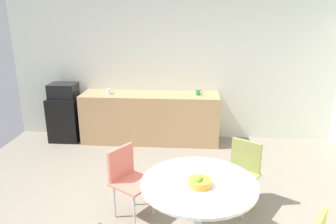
{
  "coord_description": "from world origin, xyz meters",
  "views": [
    {
      "loc": [
        0.33,
        -2.85,
        2.31
      ],
      "look_at": [
        0.02,
        1.46,
        0.95
      ],
      "focal_mm": 34.11,
      "sensor_mm": 36.0,
      "label": 1
    }
  ],
  "objects_px": {
    "fruit_bowl": "(199,182)",
    "mug_green": "(198,92)",
    "round_table": "(199,195)",
    "chair_olive": "(242,167)",
    "microwave": "(63,91)",
    "mug_white": "(109,91)",
    "mini_fridge": "(66,118)",
    "chair_coral": "(127,174)"
  },
  "relations": [
    {
      "from": "chair_olive",
      "to": "mug_white",
      "type": "relative_size",
      "value": 6.43
    },
    {
      "from": "round_table",
      "to": "fruit_bowl",
      "type": "bearing_deg",
      "value": -91.54
    },
    {
      "from": "mini_fridge",
      "to": "round_table",
      "type": "height_order",
      "value": "mini_fridge"
    },
    {
      "from": "mug_white",
      "to": "mug_green",
      "type": "relative_size",
      "value": 1.0
    },
    {
      "from": "microwave",
      "to": "fruit_bowl",
      "type": "relative_size",
      "value": 2.2
    },
    {
      "from": "microwave",
      "to": "round_table",
      "type": "xyz_separation_m",
      "value": [
        2.41,
        -2.79,
        -0.32
      ]
    },
    {
      "from": "mug_white",
      "to": "chair_coral",
      "type": "bearing_deg",
      "value": -71.43
    },
    {
      "from": "mug_green",
      "to": "mini_fridge",
      "type": "bearing_deg",
      "value": -180.0
    },
    {
      "from": "chair_coral",
      "to": "fruit_bowl",
      "type": "distance_m",
      "value": 1.05
    },
    {
      "from": "round_table",
      "to": "fruit_bowl",
      "type": "distance_m",
      "value": 0.19
    },
    {
      "from": "microwave",
      "to": "mug_green",
      "type": "bearing_deg",
      "value": 0.0
    },
    {
      "from": "chair_olive",
      "to": "chair_coral",
      "type": "height_order",
      "value": "same"
    },
    {
      "from": "round_table",
      "to": "chair_coral",
      "type": "distance_m",
      "value": 0.98
    },
    {
      "from": "chair_olive",
      "to": "mini_fridge",
      "type": "bearing_deg",
      "value": 146.28
    },
    {
      "from": "chair_olive",
      "to": "mug_green",
      "type": "bearing_deg",
      "value": 104.38
    },
    {
      "from": "microwave",
      "to": "chair_olive",
      "type": "xyz_separation_m",
      "value": [
        2.95,
        -1.97,
        -0.42
      ]
    },
    {
      "from": "chair_coral",
      "to": "mug_white",
      "type": "height_order",
      "value": "mug_white"
    },
    {
      "from": "microwave",
      "to": "mug_white",
      "type": "height_order",
      "value": "microwave"
    },
    {
      "from": "mini_fridge",
      "to": "chair_olive",
      "type": "bearing_deg",
      "value": -33.72
    },
    {
      "from": "mini_fridge",
      "to": "mug_green",
      "type": "xyz_separation_m",
      "value": [
        2.45,
        0.0,
        0.54
      ]
    },
    {
      "from": "round_table",
      "to": "mug_white",
      "type": "height_order",
      "value": "mug_white"
    },
    {
      "from": "mini_fridge",
      "to": "microwave",
      "type": "xyz_separation_m",
      "value": [
        -0.0,
        0.0,
        0.53
      ]
    },
    {
      "from": "microwave",
      "to": "mug_green",
      "type": "height_order",
      "value": "microwave"
    },
    {
      "from": "round_table",
      "to": "chair_olive",
      "type": "xyz_separation_m",
      "value": [
        0.54,
        0.81,
        -0.1
      ]
    },
    {
      "from": "microwave",
      "to": "fruit_bowl",
      "type": "height_order",
      "value": "microwave"
    },
    {
      "from": "chair_coral",
      "to": "mug_green",
      "type": "xyz_separation_m",
      "value": [
        0.85,
        2.24,
        0.43
      ]
    },
    {
      "from": "chair_coral",
      "to": "fruit_bowl",
      "type": "xyz_separation_m",
      "value": [
        0.81,
        -0.61,
        0.28
      ]
    },
    {
      "from": "mug_white",
      "to": "mini_fridge",
      "type": "bearing_deg",
      "value": 177.94
    },
    {
      "from": "chair_coral",
      "to": "round_table",
      "type": "bearing_deg",
      "value": -33.67
    },
    {
      "from": "mini_fridge",
      "to": "mug_white",
      "type": "height_order",
      "value": "mug_white"
    },
    {
      "from": "chair_coral",
      "to": "fruit_bowl",
      "type": "bearing_deg",
      "value": -36.92
    },
    {
      "from": "microwave",
      "to": "chair_olive",
      "type": "distance_m",
      "value": 3.58
    },
    {
      "from": "chair_olive",
      "to": "chair_coral",
      "type": "bearing_deg",
      "value": -168.64
    },
    {
      "from": "mini_fridge",
      "to": "fruit_bowl",
      "type": "bearing_deg",
      "value": -49.81
    },
    {
      "from": "fruit_bowl",
      "to": "mug_green",
      "type": "relative_size",
      "value": 1.69
    },
    {
      "from": "fruit_bowl",
      "to": "chair_olive",
      "type": "bearing_deg",
      "value": 58.38
    },
    {
      "from": "chair_olive",
      "to": "fruit_bowl",
      "type": "xyz_separation_m",
      "value": [
        -0.54,
        -0.88,
        0.28
      ]
    },
    {
      "from": "fruit_bowl",
      "to": "mug_green",
      "type": "distance_m",
      "value": 2.86
    },
    {
      "from": "microwave",
      "to": "round_table",
      "type": "relative_size",
      "value": 0.43
    },
    {
      "from": "chair_coral",
      "to": "mug_white",
      "type": "xyz_separation_m",
      "value": [
        -0.74,
        2.21,
        0.43
      ]
    },
    {
      "from": "round_table",
      "to": "mug_green",
      "type": "bearing_deg",
      "value": 89.26
    },
    {
      "from": "round_table",
      "to": "chair_olive",
      "type": "relative_size",
      "value": 1.35
    }
  ]
}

